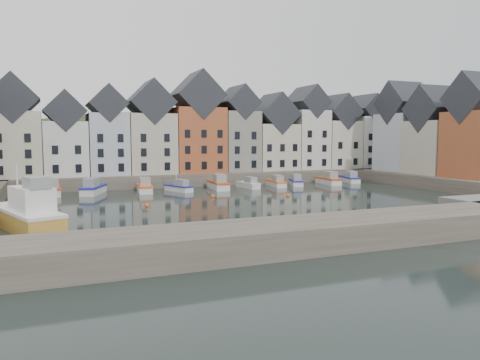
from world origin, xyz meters
TOP-DOWN VIEW (x-y plane):
  - ground at (0.00, 0.00)m, footprint 260.00×260.00m
  - far_quay at (0.00, 30.00)m, footprint 90.00×16.00m
  - right_quay at (37.00, 3.00)m, footprint 14.00×54.00m
  - near_wall at (-10.00, -22.00)m, footprint 50.00×6.00m
  - hillside at (0.02, 56.00)m, footprint 153.60×70.40m
  - far_terrace at (3.21, 28.00)m, footprint 72.37×8.16m
  - right_terrace at (36.00, 8.07)m, footprint 8.30×24.25m
  - mooring_buoys at (-4.00, 5.33)m, footprint 20.50×5.50m
  - boat_a at (-24.15, 19.18)m, footprint 2.14×6.84m
  - boat_b at (-18.73, 18.16)m, footprint 4.49×7.11m
  - boat_c at (-11.41, 17.52)m, footprint 2.79×6.71m
  - boat_d at (-6.39, 16.59)m, footprint 3.57×5.59m
  - boat_e at (0.18, 17.23)m, footprint 2.85×7.16m
  - boat_f at (5.21, 16.83)m, footprint 2.33×5.51m
  - boat_g at (10.38, 17.08)m, footprint 2.44×5.85m
  - boat_h at (14.26, 17.37)m, footprint 3.62×5.90m
  - boat_i at (20.50, 16.97)m, footprint 2.76×6.77m
  - boat_j at (25.80, 18.27)m, footprint 3.24×6.39m
  - large_vessel at (-26.55, -6.97)m, footprint 6.84×12.17m

SIDE VIEW (x-z plane):
  - hillside at x=0.02m, z-range -49.96..14.04m
  - ground at x=0.00m, z-range 0.00..0.00m
  - mooring_buoys at x=-4.00m, z-range -0.10..0.40m
  - boat_f at x=5.21m, z-range -0.41..1.64m
  - boat_h at x=14.26m, z-range -0.44..1.73m
  - boat_g at x=10.38m, z-range -0.44..1.74m
  - boat_d at x=-6.39m, z-range -4.46..5.79m
  - boat_j at x=25.80m, z-range -0.48..1.88m
  - boat_c at x=-11.41m, z-range -0.51..1.99m
  - boat_i at x=20.50m, z-range -0.51..2.02m
  - boat_b at x=-18.73m, z-range -0.53..2.09m
  - boat_a at x=-24.15m, z-range -0.53..2.10m
  - boat_e at x=0.18m, z-range -0.54..2.14m
  - far_quay at x=0.00m, z-range 0.00..2.00m
  - right_quay at x=37.00m, z-range 0.00..2.00m
  - near_wall at x=-10.00m, z-range 0.00..2.00m
  - large_vessel at x=-26.55m, z-range -1.62..4.50m
  - far_terrace at x=3.21m, z-range -0.01..17.76m
  - right_terrace at x=36.00m, z-range 0.73..17.10m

